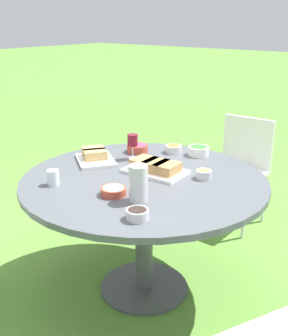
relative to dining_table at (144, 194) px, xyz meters
name	(u,v)px	position (x,y,z in m)	size (l,w,h in m)	color
ground_plane	(144,288)	(0.00, 0.00, -0.67)	(40.00, 40.00, 0.00)	#5B8C38
dining_table	(144,194)	(0.00, 0.00, 0.00)	(1.45, 1.45, 0.77)	#4C4C51
chair_far_back	(240,163)	(0.00, -1.28, -0.14)	(0.44, 0.42, 0.89)	silver
water_pitcher	(138,183)	(-0.19, 0.28, 0.20)	(0.11, 0.10, 0.19)	silver
wine_glass	(133,141)	(0.28, -0.23, 0.23)	(0.07, 0.07, 0.17)	silver
platter_bread_main	(155,167)	(-0.01, -0.10, 0.14)	(0.38, 0.26, 0.08)	white
platter_charcuterie	(95,156)	(0.45, -0.04, 0.14)	(0.38, 0.36, 0.08)	white
bowl_fries	(204,174)	(-0.28, -0.21, 0.13)	(0.09, 0.09, 0.05)	silver
bowl_salad	(198,150)	(-0.02, -0.57, 0.14)	(0.14, 0.14, 0.06)	white
bowl_olives	(137,214)	(-0.32, 0.44, 0.13)	(0.11, 0.11, 0.05)	silver
bowl_dip_red	(137,148)	(0.35, -0.36, 0.13)	(0.15, 0.15, 0.05)	#B74733
bowl_dip_cream	(113,191)	(-0.03, 0.30, 0.13)	(0.14, 0.14, 0.04)	#B74733
bowl_roasted_veg	(174,149)	(0.15, -0.51, 0.13)	(0.11, 0.11, 0.05)	silver
cup_water_near	(53,178)	(0.33, 0.41, 0.15)	(0.07, 0.07, 0.09)	silver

